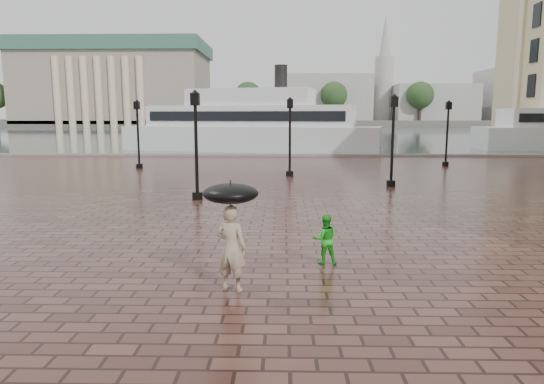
{
  "coord_description": "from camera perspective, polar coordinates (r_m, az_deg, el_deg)",
  "views": [
    {
      "loc": [
        -2.41,
        -10.05,
        3.5
      ],
      "look_at": [
        -2.7,
        3.2,
        1.4
      ],
      "focal_mm": 32.0,
      "sensor_mm": 36.0,
      "label": 1
    }
  ],
  "objects": [
    {
      "name": "quay_edge",
      "position": [
        42.26,
        4.54,
        4.22
      ],
      "size": [
        80.0,
        0.6,
        0.3
      ],
      "primitive_type": "cube",
      "color": "slate",
      "rests_on": "ground"
    },
    {
      "name": "far_trees",
      "position": [
        148.19,
        2.24,
        11.28
      ],
      "size": [
        188.0,
        8.0,
        13.5
      ],
      "color": "#2D2119",
      "rests_on": "ground"
    },
    {
      "name": "ferry_near",
      "position": [
        48.58,
        -2.45,
        7.8
      ],
      "size": [
        25.98,
        11.69,
        8.29
      ],
      "rotation": [
        0.0,
        0.0,
        -0.23
      ],
      "color": "silver",
      "rests_on": "ground"
    },
    {
      "name": "harbour_water",
      "position": [
        102.14,
        2.64,
        7.03
      ],
      "size": [
        240.0,
        240.0,
        0.0
      ],
      "primitive_type": "plane",
      "color": "#444C53",
      "rests_on": "ground"
    },
    {
      "name": "child_pedestrian",
      "position": [
        11.6,
        6.26,
        -5.55
      ],
      "size": [
        0.62,
        0.5,
        1.19
      ],
      "primitive_type": "imported",
      "rotation": [
        0.0,
        0.0,
        3.23
      ],
      "color": "green",
      "rests_on": "ground"
    },
    {
      "name": "museum",
      "position": [
        163.69,
        -17.89,
        12.22
      ],
      "size": [
        57.0,
        32.5,
        26.0
      ],
      "color": "gray",
      "rests_on": "ground"
    },
    {
      "name": "distant_skyline",
      "position": [
        167.95,
        19.12,
        10.54
      ],
      "size": [
        102.5,
        22.0,
        33.0
      ],
      "color": "#9E9B96",
      "rests_on": "ground"
    },
    {
      "name": "ground",
      "position": [
        10.91,
        14.17,
        -9.99
      ],
      "size": [
        300.0,
        300.0,
        0.0
      ],
      "primitive_type": "plane",
      "color": "#361D18",
      "rests_on": "ground"
    },
    {
      "name": "adult_pedestrian",
      "position": [
        9.78,
        -4.81,
        -6.58
      ],
      "size": [
        0.75,
        0.62,
        1.76
      ],
      "primitive_type": "imported",
      "rotation": [
        0.0,
        0.0,
        2.78
      ],
      "color": "tan",
      "rests_on": "ground"
    },
    {
      "name": "far_shore",
      "position": [
        170.09,
        2.1,
        8.15
      ],
      "size": [
        300.0,
        60.0,
        2.0
      ],
      "primitive_type": "cube",
      "color": "#4C4C47",
      "rests_on": "ground"
    },
    {
      "name": "umbrella",
      "position": [
        9.54,
        -4.89,
        -0.17
      ],
      "size": [
        1.1,
        1.1,
        1.16
      ],
      "color": "black",
      "rests_on": "ground"
    },
    {
      "name": "street_lamps",
      "position": [
        27.69,
        2.96,
        6.56
      ],
      "size": [
        21.44,
        14.44,
        4.4
      ],
      "color": "black",
      "rests_on": "ground"
    }
  ]
}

